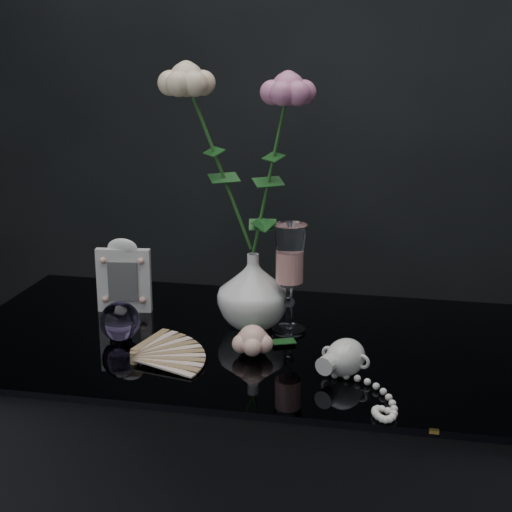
% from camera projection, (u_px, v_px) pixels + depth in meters
% --- Properties ---
extents(vase, '(0.14, 0.14, 0.14)m').
position_uv_depth(vase, '(253.00, 290.00, 1.49)').
color(vase, white).
rests_on(vase, table).
extents(wine_glass, '(0.07, 0.07, 0.21)m').
position_uv_depth(wine_glass, '(289.00, 279.00, 1.45)').
color(wine_glass, white).
rests_on(wine_glass, table).
extents(picture_frame, '(0.12, 0.10, 0.15)m').
position_uv_depth(picture_frame, '(124.00, 275.00, 1.56)').
color(picture_frame, silver).
rests_on(picture_frame, table).
extents(paperweight, '(0.09, 0.09, 0.07)m').
position_uv_depth(paperweight, '(120.00, 321.00, 1.43)').
color(paperweight, '#856CB0').
rests_on(paperweight, table).
extents(paper_fan, '(0.26, 0.22, 0.03)m').
position_uv_depth(paper_fan, '(134.00, 356.00, 1.33)').
color(paper_fan, beige).
rests_on(paper_fan, table).
extents(loose_rose, '(0.14, 0.17, 0.05)m').
position_uv_depth(loose_rose, '(253.00, 340.00, 1.36)').
color(loose_rose, '#FFB7A4').
rests_on(loose_rose, table).
extents(pearl_jar, '(0.28, 0.29, 0.06)m').
position_uv_depth(pearl_jar, '(345.00, 356.00, 1.28)').
color(pearl_jar, silver).
rests_on(pearl_jar, table).
extents(roses, '(0.26, 0.12, 0.40)m').
position_uv_depth(roses, '(240.00, 149.00, 1.41)').
color(roses, '#FFD4AA').
rests_on(roses, vase).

